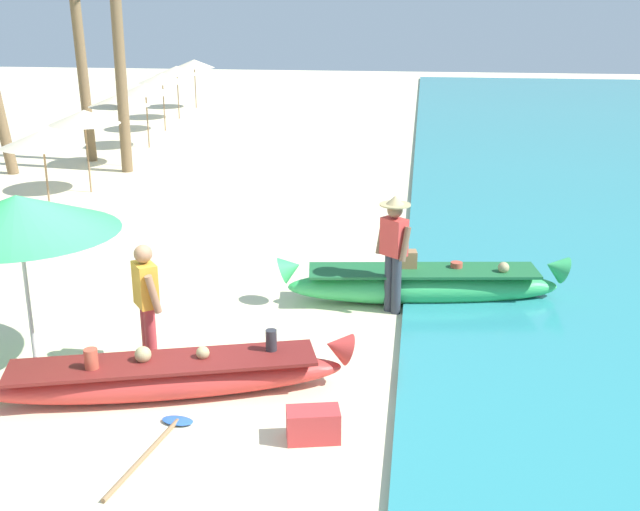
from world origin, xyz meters
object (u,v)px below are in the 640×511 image
(person_vendor_hatted, at_px, (394,246))
(patio_umbrella_large, at_px, (18,215))
(boat_green_midground, at_px, (423,284))
(cooler_box, at_px, (313,425))
(boat_red_foreground, at_px, (165,377))
(person_tourist_customer, at_px, (147,299))
(paddle, at_px, (157,443))

(person_vendor_hatted, distance_m, patio_umbrella_large, 5.02)
(boat_green_midground, bearing_deg, person_vendor_hatted, -136.70)
(cooler_box, bearing_deg, person_vendor_hatted, 66.94)
(boat_red_foreground, xyz_separation_m, person_vendor_hatted, (2.48, 2.89, 0.76))
(boat_green_midground, height_order, person_tourist_customer, person_tourist_customer)
(boat_green_midground, bearing_deg, patio_umbrella_large, -148.72)
(boat_green_midground, relative_size, paddle, 2.70)
(person_vendor_hatted, distance_m, person_tourist_customer, 3.63)
(boat_red_foreground, distance_m, person_tourist_customer, 1.05)
(person_vendor_hatted, relative_size, cooler_box, 3.16)
(boat_green_midground, relative_size, patio_umbrella_large, 1.86)
(boat_red_foreground, xyz_separation_m, boat_green_midground, (2.92, 3.30, 0.04))
(boat_red_foreground, xyz_separation_m, patio_umbrella_large, (-1.79, 0.44, 1.74))
(boat_red_foreground, xyz_separation_m, paddle, (0.24, -1.04, -0.22))
(person_tourist_customer, xyz_separation_m, cooler_box, (2.23, -1.44, -0.72))
(boat_green_midground, relative_size, cooler_box, 7.89)
(person_vendor_hatted, relative_size, person_tourist_customer, 1.10)
(boat_red_foreground, height_order, person_tourist_customer, person_tourist_customer)
(patio_umbrella_large, height_order, cooler_box, patio_umbrella_large)
(paddle, bearing_deg, person_vendor_hatted, 60.25)
(cooler_box, bearing_deg, patio_umbrella_large, 149.58)
(boat_green_midground, height_order, patio_umbrella_large, patio_umbrella_large)
(paddle, bearing_deg, patio_umbrella_large, 143.72)
(boat_green_midground, height_order, paddle, boat_green_midground)
(person_vendor_hatted, height_order, paddle, person_vendor_hatted)
(boat_green_midground, bearing_deg, cooler_box, -105.35)
(boat_green_midground, distance_m, paddle, 5.11)
(person_vendor_hatted, height_order, person_tourist_customer, person_vendor_hatted)
(patio_umbrella_large, relative_size, paddle, 1.45)
(boat_red_foreground, relative_size, paddle, 2.71)
(patio_umbrella_large, bearing_deg, paddle, -36.28)
(cooler_box, xyz_separation_m, paddle, (-1.58, -0.32, -0.14))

